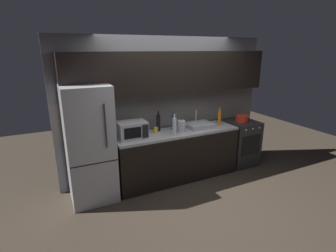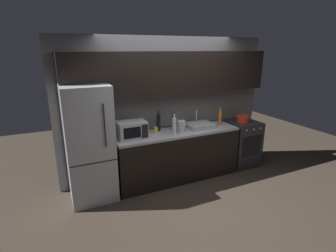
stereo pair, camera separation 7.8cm
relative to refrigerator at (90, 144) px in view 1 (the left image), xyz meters
The scene contains 14 objects.
ground_plane 1.97m from the refrigerator, 30.96° to the right, with size 10.00×10.00×0.00m, color #2D261E.
back_wall 1.66m from the refrigerator, 11.24° to the left, with size 3.98×0.44×2.50m.
counter_run 1.57m from the refrigerator, ahead, with size 2.24×0.60×0.90m.
refrigerator is the anchor object (origin of this frame).
oven_range 2.99m from the refrigerator, ahead, with size 0.60×0.62×0.90m.
microwave 0.69m from the refrigerator, ahead, with size 0.46×0.35×0.27m.
sink_basin 1.98m from the refrigerator, ahead, with size 0.48×0.38×0.30m.
kettle 1.55m from the refrigerator, ahead, with size 0.17×0.14×0.23m.
wine_bottle_dark 1.23m from the refrigerator, ahead, with size 0.07×0.07×0.36m.
wine_bottle_orange 2.40m from the refrigerator, ahead, with size 0.06×0.06×0.34m.
wine_bottle_blue 1.49m from the refrigerator, ahead, with size 0.06×0.06×0.33m.
wine_bottle_clear 1.38m from the refrigerator, ahead, with size 0.07×0.07×0.36m.
mug_yellow 1.13m from the refrigerator, ahead, with size 0.07×0.07×0.10m, color gold.
cooking_pot 2.95m from the refrigerator, ahead, with size 0.26×0.26×0.12m.
Camera 1 is at (-2.03, -2.90, 2.29)m, focal length 27.59 mm.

